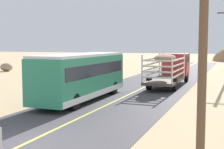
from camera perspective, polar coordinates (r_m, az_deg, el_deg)
name	(u,v)px	position (r m, az deg, el deg)	size (l,w,h in m)	color
ground_plane	(26,144)	(13.44, -14.87, -11.69)	(240.00, 240.00, 0.00)	tan
road_surface	(26,143)	(13.44, -14.87, -11.65)	(8.00, 120.00, 0.02)	#423F44
road_centre_line	(26,143)	(13.43, -14.87, -11.60)	(0.16, 117.60, 0.00)	#D8CC4C
livestock_truck	(172,66)	(31.66, 10.51, 1.50)	(2.53, 9.70, 3.02)	#B2332D
bus	(82,75)	(22.33, -5.31, -0.16)	(2.54, 10.00, 3.21)	#2D8C66
car_far	(174,70)	(40.24, 10.89, 0.75)	(1.80, 4.40, 1.46)	#264C8C
power_pole_near	(203,43)	(8.97, 15.76, 5.37)	(2.20, 0.24, 7.31)	brown
boulder_near_shoulder	(6,67)	(48.71, -18.11, 1.25)	(1.81, 1.68, 1.17)	gray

